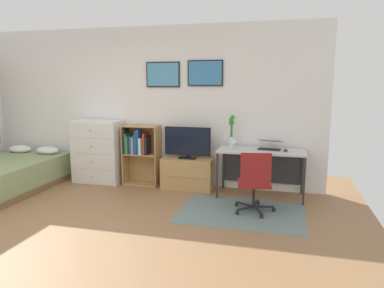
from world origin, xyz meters
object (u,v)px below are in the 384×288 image
laptop (270,145)px  bookshelf (139,150)px  dresser (98,152)px  bamboo_vase (232,131)px  tv_stand (188,173)px  office_chair (255,181)px  bed (5,175)px  television (187,143)px  computer_mouse (286,150)px  wine_glass (234,141)px  desk (261,157)px

laptop → bookshelf: bearing=-174.4°
dresser → bamboo_vase: size_ratio=2.19×
tv_stand → office_chair: bearing=-37.1°
bed → television: (2.93, 0.79, 0.54)m
office_chair → computer_mouse: (0.39, 0.75, 0.30)m
bookshelf → bamboo_vase: 1.64m
bookshelf → tv_stand: size_ratio=1.22×
laptop → bamboo_vase: 0.66m
television → wine_glass: (0.79, -0.16, 0.09)m
television → bamboo_vase: (0.71, 0.11, 0.21)m
office_chair → bookshelf: bearing=146.3°
television → laptop: size_ratio=1.80×
television → bookshelf: bearing=175.6°
bamboo_vase → laptop: bearing=-10.6°
bookshelf → wine_glass: (1.67, -0.23, 0.26)m
tv_stand → bamboo_vase: size_ratio=1.68×
tv_stand → office_chair: office_chair is taller
bed → bamboo_vase: bamboo_vase is taller
laptop → wine_glass: wine_glass is taller
dresser → television: dresser is taller
tv_stand → bookshelf: bearing=177.1°
desk → bamboo_vase: (-0.49, 0.11, 0.39)m
desk → laptop: (0.12, -0.01, 0.19)m
bamboo_vase → wine_glass: 0.31m
bed → television: television is taller
bed → bamboo_vase: (3.64, 0.90, 0.75)m
desk → office_chair: 0.88m
television → desk: size_ratio=0.58×
bookshelf → office_chair: size_ratio=1.20×
dresser → laptop: (2.98, -0.02, 0.25)m
laptop → wine_glass: (-0.54, -0.16, 0.07)m
bookshelf → bed: bearing=-157.3°
bookshelf → laptop: 2.22m
desk → wine_glass: 0.52m
desk → computer_mouse: size_ratio=12.78×
dresser → office_chair: bearing=-17.1°
bookshelf → computer_mouse: bookshelf is taller
desk → wine_glass: wine_glass is taller
tv_stand → laptop: (1.33, -0.03, 0.54)m
television → computer_mouse: (1.56, -0.12, -0.03)m
dresser → wine_glass: 2.47m
wine_glass → office_chair: bearing=-61.4°
desk → bamboo_vase: bearing=167.9°
laptop → computer_mouse: bearing=-17.4°
tv_stand → television: bearing=-90.0°
office_chair → computer_mouse: office_chair is taller
bed → desk: bearing=10.0°
television → bamboo_vase: size_ratio=1.53×
bookshelf → desk: (2.09, -0.07, -0.01)m
bed → wine_glass: size_ratio=11.34×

